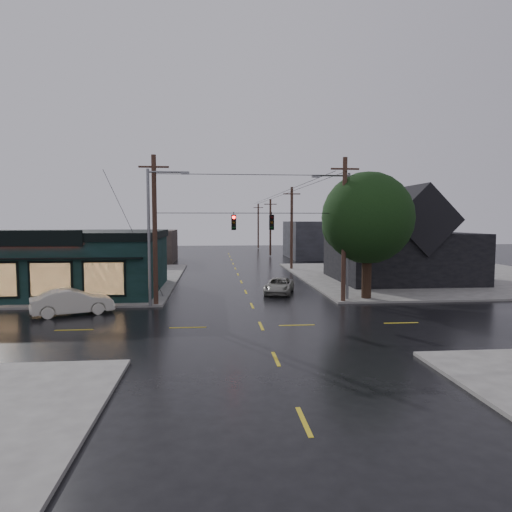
{
  "coord_description": "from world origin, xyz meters",
  "views": [
    {
      "loc": [
        -2.57,
        -24.6,
        5.83
      ],
      "look_at": [
        0.15,
        4.6,
        3.51
      ],
      "focal_mm": 32.0,
      "sensor_mm": 36.0,
      "label": 1
    }
  ],
  "objects": [
    {
      "name": "ne_building",
      "position": [
        15.0,
        17.0,
        4.47
      ],
      "size": [
        12.6,
        11.6,
        8.75
      ],
      "color": "black",
      "rests_on": "ground"
    },
    {
      "name": "pizza_shop",
      "position": [
        -15.0,
        12.94,
        2.56
      ],
      "size": [
        16.3,
        12.34,
        4.9
      ],
      "color": "black",
      "rests_on": "ground"
    },
    {
      "name": "utility_pole_ne",
      "position": [
        6.5,
        6.5,
        0.0
      ],
      "size": [
        2.0,
        0.32,
        10.15
      ],
      "primitive_type": null,
      "color": "#301F15",
      "rests_on": "ground"
    },
    {
      "name": "utility_pole_far_b",
      "position": [
        6.5,
        48.0,
        0.0
      ],
      "size": [
        2.0,
        0.32,
        9.15
      ],
      "primitive_type": null,
      "color": "#301F15",
      "rests_on": "ground"
    },
    {
      "name": "bg_building_east",
      "position": [
        16.0,
        45.0,
        2.8
      ],
      "size": [
        14.0,
        12.0,
        5.6
      ],
      "primitive_type": "cube",
      "color": "#232327",
      "rests_on": "ground"
    },
    {
      "name": "ground_plane",
      "position": [
        0.0,
        0.0,
        0.0
      ],
      "size": [
        160.0,
        160.0,
        0.0
      ],
      "primitive_type": "plane",
      "color": "black"
    },
    {
      "name": "span_signal_assembly",
      "position": [
        0.1,
        6.5,
        5.7
      ],
      "size": [
        13.0,
        0.48,
        1.23
      ],
      "color": "black",
      "rests_on": "ground"
    },
    {
      "name": "streetlight_nw",
      "position": [
        -6.8,
        5.8,
        0.0
      ],
      "size": [
        5.4,
        0.3,
        9.15
      ],
      "primitive_type": null,
      "color": "slate",
      "rests_on": "ground"
    },
    {
      "name": "sedan_cream",
      "position": [
        -11.26,
        4.07,
        0.79
      ],
      "size": [
        5.1,
        3.4,
        1.59
      ],
      "primitive_type": "imported",
      "rotation": [
        0.0,
        0.0,
        1.96
      ],
      "color": "beige",
      "rests_on": "ground"
    },
    {
      "name": "corner_tree",
      "position": [
        8.53,
        7.52,
        5.97
      ],
      "size": [
        6.64,
        6.64,
        9.16
      ],
      "color": "black",
      "rests_on": "ground"
    },
    {
      "name": "utility_pole_nw",
      "position": [
        -6.5,
        6.5,
        0.0
      ],
      "size": [
        2.0,
        0.32,
        10.15
      ],
      "primitive_type": null,
      "color": "#301F15",
      "rests_on": "ground"
    },
    {
      "name": "sidewalk_ne",
      "position": [
        20.0,
        20.0,
        0.07
      ],
      "size": [
        28.0,
        28.0,
        0.15
      ],
      "primitive_type": "cube",
      "color": "#615E5A",
      "rests_on": "ground"
    },
    {
      "name": "sidewalk_nw",
      "position": [
        -20.0,
        20.0,
        0.07
      ],
      "size": [
        28.0,
        28.0,
        0.15
      ],
      "primitive_type": "cube",
      "color": "#615E5A",
      "rests_on": "ground"
    },
    {
      "name": "bg_building_west",
      "position": [
        -14.0,
        40.0,
        2.2
      ],
      "size": [
        12.0,
        10.0,
        4.4
      ],
      "primitive_type": "cube",
      "color": "#332A25",
      "rests_on": "ground"
    },
    {
      "name": "suv_silver",
      "position": [
        2.58,
        10.93,
        0.61
      ],
      "size": [
        3.13,
        4.8,
        1.23
      ],
      "primitive_type": "imported",
      "rotation": [
        0.0,
        0.0,
        -0.27
      ],
      "color": "gray",
      "rests_on": "ground"
    },
    {
      "name": "utility_pole_far_a",
      "position": [
        6.5,
        28.0,
        0.0
      ],
      "size": [
        2.0,
        0.32,
        9.65
      ],
      "primitive_type": null,
      "color": "#301F15",
      "rests_on": "ground"
    },
    {
      "name": "utility_pole_far_c",
      "position": [
        6.5,
        68.0,
        0.0
      ],
      "size": [
        2.0,
        0.32,
        9.15
      ],
      "primitive_type": null,
      "color": "#301F15",
      "rests_on": "ground"
    },
    {
      "name": "streetlight_ne",
      "position": [
        7.0,
        7.2,
        0.0
      ],
      "size": [
        5.4,
        0.3,
        9.15
      ],
      "primitive_type": null,
      "color": "slate",
      "rests_on": "ground"
    }
  ]
}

